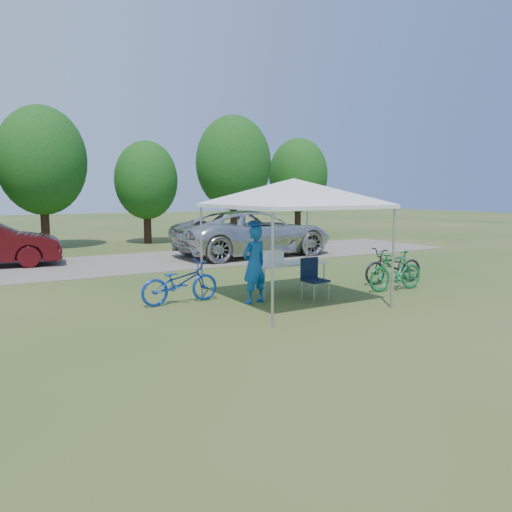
{
  "coord_description": "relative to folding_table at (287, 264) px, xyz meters",
  "views": [
    {
      "loc": [
        -6.27,
        -8.87,
        2.44
      ],
      "look_at": [
        0.26,
        2.0,
        0.81
      ],
      "focal_mm": 35.0,
      "sensor_mm": 36.0,
      "label": 1
    }
  ],
  "objects": [
    {
      "name": "folding_table",
      "position": [
        0.0,
        0.0,
        0.0
      ],
      "size": [
        1.83,
        0.76,
        0.75
      ],
      "color": "white",
      "rests_on": "ground"
    },
    {
      "name": "minivan",
      "position": [
        2.94,
        6.53,
        0.17
      ],
      "size": [
        6.21,
        2.89,
        1.72
      ],
      "primitive_type": "imported",
      "rotation": [
        0.0,
        0.0,
        1.58
      ],
      "color": "silver",
      "rests_on": "gravel_strip"
    },
    {
      "name": "cyclist",
      "position": [
        -1.24,
        -0.52,
        0.15
      ],
      "size": [
        0.69,
        0.51,
        1.72
      ],
      "primitive_type": "imported",
      "rotation": [
        0.0,
        0.0,
        3.32
      ],
      "color": "#1455A6",
      "rests_on": "ground"
    },
    {
      "name": "bike_dark",
      "position": [
        3.19,
        -0.38,
        -0.23
      ],
      "size": [
        1.89,
        0.84,
        0.96
      ],
      "primitive_type": "imported",
      "rotation": [
        0.0,
        0.0,
        -1.68
      ],
      "color": "black",
      "rests_on": "ground"
    },
    {
      "name": "treeline",
      "position": [
        -0.79,
        13.13,
        2.83
      ],
      "size": [
        24.89,
        4.28,
        6.3
      ],
      "color": "#382314",
      "rests_on": "ground"
    },
    {
      "name": "ice_cream_cup",
      "position": [
        0.38,
        -0.05,
        0.07
      ],
      "size": [
        0.08,
        0.08,
        0.06
      ],
      "primitive_type": "cylinder",
      "color": "yellow",
      "rests_on": "folding_table"
    },
    {
      "name": "ground",
      "position": [
        -0.5,
        -0.92,
        -0.71
      ],
      "size": [
        100.0,
        100.0,
        0.0
      ],
      "primitive_type": "plane",
      "color": "#2D5119",
      "rests_on": "ground"
    },
    {
      "name": "gravel_strip",
      "position": [
        -0.5,
        7.08,
        -0.7
      ],
      "size": [
        24.0,
        5.0,
        0.02
      ],
      "primitive_type": "cube",
      "color": "gray",
      "rests_on": "ground"
    },
    {
      "name": "canopy",
      "position": [
        -0.5,
        -0.92,
        1.94
      ],
      "size": [
        4.53,
        4.53,
        3.0
      ],
      "color": "#A5A5AA",
      "rests_on": "ground"
    },
    {
      "name": "folding_chair",
      "position": [
        0.09,
        -0.88,
        -0.14
      ],
      "size": [
        0.5,
        0.51,
        0.95
      ],
      "rotation": [
        0.0,
        0.0,
        0.03
      ],
      "color": "black",
      "rests_on": "ground"
    },
    {
      "name": "bike_blue",
      "position": [
        -2.66,
        0.3,
        -0.24
      ],
      "size": [
        1.81,
        0.68,
        0.94
      ],
      "primitive_type": "imported",
      "rotation": [
        0.0,
        0.0,
        1.6
      ],
      "color": "#123BA3",
      "rests_on": "ground"
    },
    {
      "name": "cooler",
      "position": [
        -0.4,
        0.0,
        0.2
      ],
      "size": [
        0.43,
        0.29,
        0.31
      ],
      "color": "white",
      "rests_on": "folding_table"
    },
    {
      "name": "bike_green",
      "position": [
        2.5,
        -1.1,
        -0.21
      ],
      "size": [
        1.67,
        0.58,
        0.99
      ],
      "primitive_type": "imported",
      "rotation": [
        0.0,
        0.0,
        -1.64
      ],
      "color": "#19743B",
      "rests_on": "ground"
    }
  ]
}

